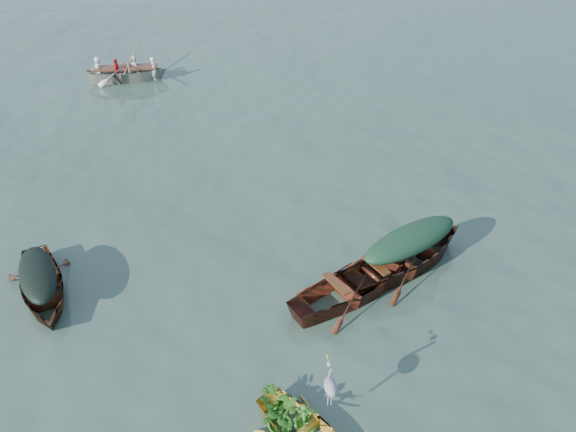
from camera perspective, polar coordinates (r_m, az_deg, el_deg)
name	(u,v)px	position (r m, az deg, el deg)	size (l,w,h in m)	color
ground	(299,279)	(13.02, 1.12, -6.38)	(140.00, 140.00, 0.00)	#384E41
dark_covered_boat	(45,296)	(13.72, -23.47, -7.43)	(1.38, 3.71, 0.93)	#472410
green_tarp_boat	(406,268)	(13.58, 11.92, -5.21)	(1.54, 4.94, 1.19)	#411C0F
open_wooden_boat	(354,296)	(12.68, 6.75, -8.08)	(1.41, 4.52, 1.06)	maroon
rowed_boat	(129,81)	(24.20, -15.90, 13.07)	(1.33, 4.43, 1.06)	beige
dark_tarp_cover	(37,273)	(13.30, -24.13, -5.31)	(0.76, 2.04, 0.40)	black
green_tarp_cover	(411,240)	(13.05, 12.37, -2.36)	(0.85, 2.72, 0.52)	#153522
thwart_benches	(356,277)	(12.31, 6.93, -6.21)	(0.84, 2.26, 0.04)	#472610
heron	(330,392)	(9.88, 4.31, -17.39)	(0.28, 0.40, 0.92)	gray
dinghy_weeds	(287,397)	(9.99, -0.09, -17.95)	(0.70, 0.90, 0.60)	#2B691B
rowers	(125,59)	(23.89, -16.26, 15.08)	(1.19, 3.10, 0.76)	silver
oars	(126,67)	(24.00, -16.12, 14.30)	(2.60, 0.60, 0.06)	olive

